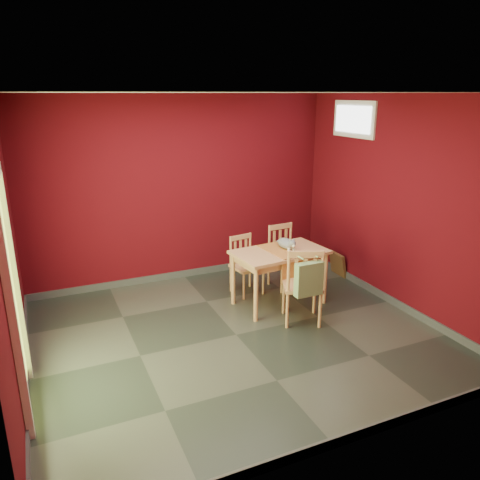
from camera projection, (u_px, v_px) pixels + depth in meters
name	position (u px, v px, depth m)	size (l,w,h in m)	color
ground	(236.00, 335.00, 5.46)	(4.50, 4.50, 0.00)	#2D342D
room_shell	(236.00, 331.00, 5.44)	(4.50, 4.50, 4.50)	#4F0810
doorway	(11.00, 290.00, 3.90)	(0.06, 1.01, 2.13)	#B7D838
window	(354.00, 119.00, 6.49)	(0.05, 0.90, 0.50)	white
outlet_plate	(277.00, 245.00, 7.72)	(0.08, 0.01, 0.12)	silver
dining_table	(280.00, 257.00, 6.08)	(1.25, 0.81, 0.74)	tan
table_runner	(284.00, 257.00, 5.97)	(0.38, 0.69, 0.33)	#B66B2E
chair_far_left	(245.00, 264.00, 6.52)	(0.44, 0.44, 0.82)	tan
chair_far_right	(285.00, 256.00, 6.73)	(0.44, 0.44, 0.90)	tan
chair_near	(303.00, 284.00, 5.62)	(0.60, 0.60, 0.98)	tan
tote_bag	(309.00, 279.00, 5.36)	(0.34, 0.20, 0.47)	#7B9E65
cat	(286.00, 242.00, 6.13)	(0.19, 0.36, 0.18)	slate
picture_frame	(338.00, 264.00, 7.21)	(0.13, 0.36, 0.36)	brown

